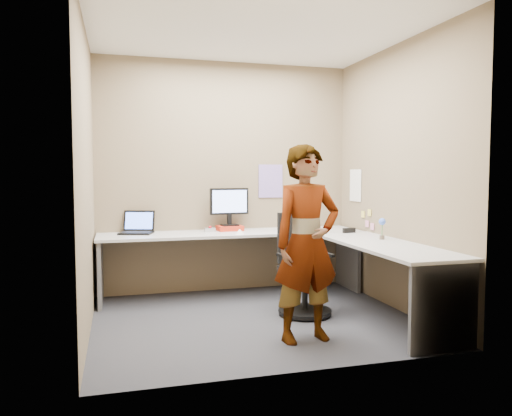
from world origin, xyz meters
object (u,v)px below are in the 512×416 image
object	(u,v)px
desk	(286,250)
person	(307,243)
monitor	(229,203)
office_chair	(303,273)

from	to	relation	value
desk	person	xyz separation A→B (m)	(-0.18, -1.06, 0.23)
monitor	person	world-z (taller)	person
desk	monitor	xyz separation A→B (m)	(-0.44, 0.75, 0.46)
desk	office_chair	distance (m)	0.37
monitor	office_chair	xyz separation A→B (m)	(0.51, -1.06, -0.64)
desk	person	bearing A→B (deg)	-99.58
desk	office_chair	size ratio (longest dim) A/B	3.03
monitor	office_chair	distance (m)	1.34
person	desk	bearing A→B (deg)	72.43
office_chair	monitor	bearing A→B (deg)	111.82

